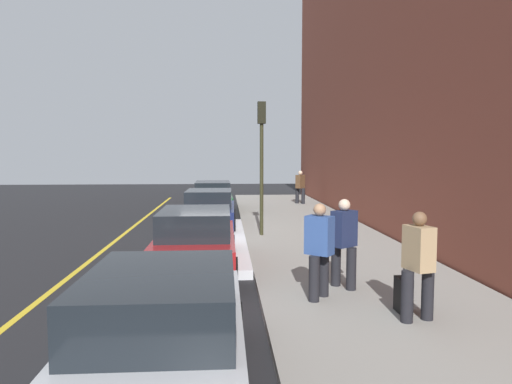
% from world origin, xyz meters
% --- Properties ---
extents(ground_plane, '(56.00, 56.00, 0.00)m').
position_xyz_m(ground_plane, '(0.00, 0.00, 0.00)').
color(ground_plane, black).
extents(sidewalk, '(28.00, 4.60, 0.15)m').
position_xyz_m(sidewalk, '(0.00, -3.30, 0.07)').
color(sidewalk, gray).
rests_on(sidewalk, ground).
extents(building_facade, '(32.00, 0.80, 15.00)m').
position_xyz_m(building_facade, '(0.00, -6.05, 7.50)').
color(building_facade, brown).
rests_on(building_facade, ground).
extents(lane_stripe_centre, '(28.00, 0.14, 0.01)m').
position_xyz_m(lane_stripe_centre, '(0.00, 3.20, 0.00)').
color(lane_stripe_centre, gold).
rests_on(lane_stripe_centre, ground).
extents(snow_bank_curb, '(8.28, 0.56, 0.22)m').
position_xyz_m(snow_bank_curb, '(-2.16, -0.70, 0.11)').
color(snow_bank_curb, white).
rests_on(snow_bank_curb, ground).
extents(parked_car_silver, '(4.34, 1.90, 1.51)m').
position_xyz_m(parked_car_silver, '(-11.27, 0.34, 0.76)').
color(parked_car_silver, black).
rests_on(parked_car_silver, ground).
extents(parked_car_red, '(4.44, 1.91, 1.51)m').
position_xyz_m(parked_car_red, '(-5.50, 0.34, 0.76)').
color(parked_car_red, black).
rests_on(parked_car_red, ground).
extents(parked_car_navy, '(4.14, 1.96, 1.51)m').
position_xyz_m(parked_car_navy, '(0.54, 0.22, 0.76)').
color(parked_car_navy, black).
rests_on(parked_car_navy, ground).
extents(parked_car_green, '(4.80, 1.96, 1.51)m').
position_xyz_m(parked_car_green, '(5.87, 0.24, 0.76)').
color(parked_car_green, black).
rests_on(parked_car_green, ground).
extents(pedestrian_blue_coat, '(0.53, 0.56, 1.76)m').
position_xyz_m(pedestrian_blue_coat, '(-8.19, -2.07, 1.09)').
color(pedestrian_blue_coat, black).
rests_on(pedestrian_blue_coat, sidewalk).
extents(pedestrian_tan_coat, '(0.53, 0.57, 1.75)m').
position_xyz_m(pedestrian_tan_coat, '(-9.43, -3.40, 1.08)').
color(pedestrian_tan_coat, black).
rests_on(pedestrian_tan_coat, sidewalk).
extents(pedestrian_brown_coat, '(0.55, 0.55, 1.78)m').
position_xyz_m(pedestrian_brown_coat, '(8.38, -4.38, 1.10)').
color(pedestrian_brown_coat, black).
rests_on(pedestrian_brown_coat, sidewalk).
extents(pedestrian_navy_coat, '(0.52, 0.56, 1.77)m').
position_xyz_m(pedestrian_navy_coat, '(-7.52, -2.70, 1.09)').
color(pedestrian_navy_coat, black).
rests_on(pedestrian_navy_coat, sidewalk).
extents(traffic_light_pole, '(0.35, 0.26, 4.34)m').
position_xyz_m(traffic_light_pole, '(-1.28, -1.55, 3.08)').
color(traffic_light_pole, '#2D2D19').
rests_on(traffic_light_pole, sidewalk).
extents(rolling_suitcase, '(0.34, 0.22, 0.95)m').
position_xyz_m(rolling_suitcase, '(-9.00, -3.34, 0.45)').
color(rolling_suitcase, black).
rests_on(rolling_suitcase, sidewalk).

